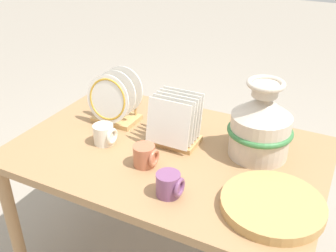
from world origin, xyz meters
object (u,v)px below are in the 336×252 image
Objects in this scene: dish_rack_round_plates at (114,103)px; wicker_charger_stack at (272,205)px; mug_cream_glaze at (105,134)px; mug_terracotta_glaze at (145,156)px; dish_rack_square_plates at (176,125)px; ceramic_vase at (261,124)px; mug_plum_glaze at (169,185)px.

dish_rack_round_plates reaches higher than wicker_charger_stack.
mug_terracotta_glaze is at bearing -15.22° from mug_cream_glaze.
dish_rack_square_plates is 2.27× the size of mug_terracotta_glaze.
dish_rack_round_plates is 0.86m from wicker_charger_stack.
mug_terracotta_glaze is at bearing -39.25° from dish_rack_round_plates.
dish_rack_round_plates is 0.40m from mug_terracotta_glaze.
mug_terracotta_glaze is (0.24, -0.06, 0.00)m from mug_cream_glaze.
mug_cream_glaze is 0.24m from mug_terracotta_glaze.
dish_rack_square_plates is (0.34, -0.04, -0.01)m from dish_rack_round_plates.
ceramic_vase is 3.42× the size of mug_plum_glaze.
mug_terracotta_glaze reaches higher than wicker_charger_stack.
mug_plum_glaze is at bearing -38.17° from dish_rack_round_plates.
dish_rack_square_plates is at bearing -6.93° from dish_rack_round_plates.
mug_plum_glaze is at bearing -36.07° from mug_terracotta_glaze.
mug_terracotta_glaze is at bearing 143.93° from mug_plum_glaze.
dish_rack_round_plates reaches higher than mug_cream_glaze.
dish_rack_round_plates is 0.21m from mug_cream_glaze.
mug_plum_glaze is (0.47, -0.37, -0.05)m from dish_rack_round_plates.
mug_cream_glaze is (-0.26, -0.15, -0.04)m from dish_rack_square_plates.
dish_rack_square_plates is 0.30m from mug_cream_glaze.
mug_terracotta_glaze is (-0.17, 0.12, 0.00)m from mug_plum_glaze.
dish_rack_square_plates reaches higher than mug_plum_glaze.
ceramic_vase is 3.42× the size of mug_cream_glaze.
dish_rack_square_plates is at bearing 112.46° from mug_plum_glaze.
ceramic_vase is 0.68m from dish_rack_round_plates.
dish_rack_square_plates is 0.36m from mug_plum_glaze.
dish_rack_round_plates is 0.60m from mug_plum_glaze.
mug_plum_glaze is at bearing -117.11° from ceramic_vase.
ceramic_vase is 1.51× the size of dish_rack_square_plates.
mug_plum_glaze is (0.14, -0.33, -0.04)m from dish_rack_square_plates.
ceramic_vase is at bearing 19.31° from mug_cream_glaze.
mug_cream_glaze is 1.00× the size of mug_terracotta_glaze.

